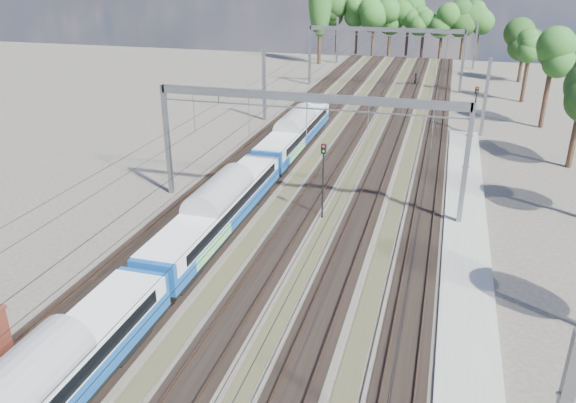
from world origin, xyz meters
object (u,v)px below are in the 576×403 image
(emu_train, at_px, (217,206))
(signal_far, at_px, (475,106))
(worker, at_px, (416,79))
(signal_near, at_px, (323,172))

(emu_train, height_order, signal_far, signal_far)
(emu_train, xyz_separation_m, signal_far, (17.26, 30.18, 1.14))
(signal_far, bearing_deg, worker, 128.69)
(emu_train, xyz_separation_m, signal_near, (6.14, 5.33, 1.21))
(worker, bearing_deg, signal_near, 154.27)
(signal_far, bearing_deg, signal_near, -91.15)
(worker, xyz_separation_m, signal_far, (7.95, -28.18, 2.61))
(worker, distance_m, signal_near, 53.20)
(worker, xyz_separation_m, signal_near, (-3.17, -53.03, 2.68))
(worker, relative_size, signal_near, 0.33)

